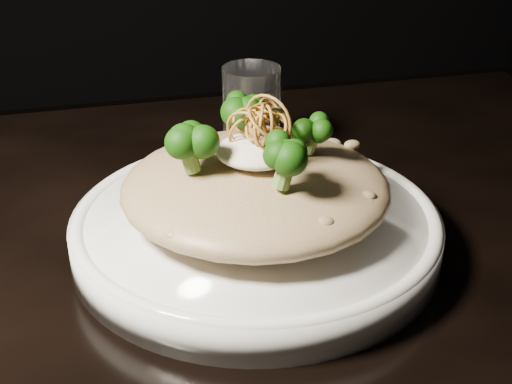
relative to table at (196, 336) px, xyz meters
The scene contains 7 objects.
table is the anchor object (origin of this frame).
plate 0.12m from the table, ahead, with size 0.32×0.32×0.03m, color white.
risotto 0.15m from the table, ahead, with size 0.23×0.23×0.05m, color brown.
broccoli 0.20m from the table, ahead, with size 0.15×0.15×0.06m, color black, non-canonical shape.
cheese 0.19m from the table, ahead, with size 0.07×0.07×0.02m, color silver.
shallots 0.22m from the table, ahead, with size 0.06×0.06×0.04m, color brown, non-canonical shape.
drinking_glass 0.25m from the table, 61.18° to the left, with size 0.06×0.06×0.11m, color silver.
Camera 1 is at (-0.08, -0.52, 1.09)m, focal length 50.00 mm.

